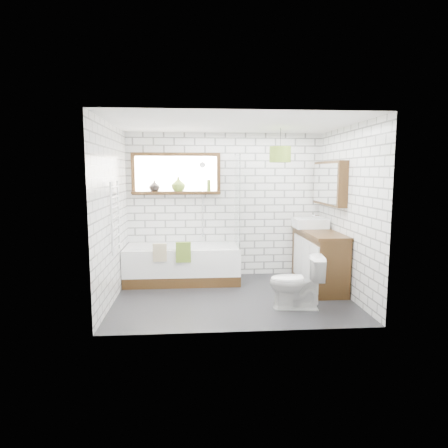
{
  "coord_description": "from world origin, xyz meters",
  "views": [
    {
      "loc": [
        -0.56,
        -5.68,
        1.83
      ],
      "look_at": [
        -0.1,
        0.25,
        1.05
      ],
      "focal_mm": 32.0,
      "sensor_mm": 36.0,
      "label": 1
    }
  ],
  "objects": [
    {
      "name": "towel_radiator",
      "position": [
        -1.66,
        0.0,
        1.2
      ],
      "size": [
        0.06,
        0.52,
        1.0
      ],
      "primitive_type": "cube",
      "color": "white",
      "rests_on": "wall_left"
    },
    {
      "name": "wall_front",
      "position": [
        0.0,
        -1.3,
        1.25
      ],
      "size": [
        3.4,
        0.01,
        2.5
      ],
      "primitive_type": "cube",
      "color": "white",
      "rests_on": "ground"
    },
    {
      "name": "basin",
      "position": [
        1.39,
        0.82,
        0.98
      ],
      "size": [
        0.53,
        0.46,
        0.15
      ],
      "primitive_type": "cube",
      "color": "white",
      "rests_on": "vanity"
    },
    {
      "name": "pendant",
      "position": [
        0.78,
        0.47,
        2.1
      ],
      "size": [
        0.33,
        0.33,
        0.24
      ],
      "primitive_type": "cylinder",
      "color": "olive",
      "rests_on": "ceiling"
    },
    {
      "name": "vase_dark",
      "position": [
        -1.22,
        1.23,
        1.58
      ],
      "size": [
        0.21,
        0.21,
        0.19
      ],
      "primitive_type": "imported",
      "rotation": [
        0.0,
        0.0,
        0.14
      ],
      "color": "black",
      "rests_on": "window"
    },
    {
      "name": "shower_screen",
      "position": [
        0.17,
        0.89,
        1.36
      ],
      "size": [
        0.02,
        0.72,
        1.5
      ],
      "primitive_type": "cube",
      "color": "white",
      "rests_on": "bathtub"
    },
    {
      "name": "shower_riser",
      "position": [
        -0.4,
        1.26,
        1.35
      ],
      "size": [
        0.02,
        0.02,
        1.3
      ],
      "primitive_type": "cylinder",
      "color": "silver",
      "rests_on": "wall_back"
    },
    {
      "name": "mirror_cabinet",
      "position": [
        1.62,
        0.6,
        1.65
      ],
      "size": [
        0.16,
        1.2,
        0.7
      ],
      "primitive_type": "cube",
      "color": "black",
      "rests_on": "wall_right"
    },
    {
      "name": "bottle",
      "position": [
        -0.29,
        1.23,
        1.58
      ],
      "size": [
        0.07,
        0.07,
        0.2
      ],
      "primitive_type": "cylinder",
      "rotation": [
        0.0,
        0.0,
        0.19
      ],
      "color": "olive",
      "rests_on": "window"
    },
    {
      "name": "bathtub",
      "position": [
        -0.75,
        0.89,
        0.3
      ],
      "size": [
        1.88,
        0.83,
        0.61
      ],
      "primitive_type": "cube",
      "color": "white",
      "rests_on": "floor"
    },
    {
      "name": "tap",
      "position": [
        1.55,
        0.82,
        1.03
      ],
      "size": [
        0.04,
        0.04,
        0.16
      ],
      "primitive_type": "cylinder",
      "rotation": [
        0.0,
        0.0,
        0.26
      ],
      "color": "silver",
      "rests_on": "vanity"
    },
    {
      "name": "floor",
      "position": [
        0.0,
        0.0,
        -0.01
      ],
      "size": [
        3.4,
        2.6,
        0.01
      ],
      "primitive_type": "cube",
      "color": "black",
      "rests_on": "ground"
    },
    {
      "name": "window",
      "position": [
        -0.85,
        1.26,
        1.8
      ],
      "size": [
        1.52,
        0.16,
        0.68
      ],
      "primitive_type": "cube",
      "color": "black",
      "rests_on": "wall_back"
    },
    {
      "name": "wall_back",
      "position": [
        0.0,
        1.3,
        1.25
      ],
      "size": [
        3.4,
        0.01,
        2.5
      ],
      "primitive_type": "cube",
      "color": "white",
      "rests_on": "ground"
    },
    {
      "name": "towel_green",
      "position": [
        -0.72,
        0.47,
        0.59
      ],
      "size": [
        0.23,
        0.06,
        0.32
      ],
      "primitive_type": "cube",
      "color": "olive",
      "rests_on": "bathtub"
    },
    {
      "name": "vase_olive",
      "position": [
        -0.81,
        1.23,
        1.6
      ],
      "size": [
        0.24,
        0.24,
        0.25
      ],
      "primitive_type": "imported",
      "rotation": [
        0.0,
        0.0,
        -0.02
      ],
      "color": "olive",
      "rests_on": "window"
    },
    {
      "name": "vanity",
      "position": [
        1.45,
        0.5,
        0.45
      ],
      "size": [
        0.51,
        1.58,
        0.9
      ],
      "primitive_type": "cube",
      "color": "black",
      "rests_on": "floor"
    },
    {
      "name": "wall_left",
      "position": [
        -1.7,
        0.0,
        1.25
      ],
      "size": [
        0.01,
        2.6,
        2.5
      ],
      "primitive_type": "cube",
      "color": "white",
      "rests_on": "ground"
    },
    {
      "name": "wall_right",
      "position": [
        1.7,
        0.0,
        1.25
      ],
      "size": [
        0.01,
        2.6,
        2.5
      ],
      "primitive_type": "cube",
      "color": "white",
      "rests_on": "ground"
    },
    {
      "name": "ceiling",
      "position": [
        0.0,
        0.0,
        2.5
      ],
      "size": [
        3.4,
        2.6,
        0.01
      ],
      "primitive_type": "cube",
      "color": "white",
      "rests_on": "ground"
    },
    {
      "name": "towel_beige",
      "position": [
        -1.09,
        0.47,
        0.59
      ],
      "size": [
        0.22,
        0.05,
        0.28
      ],
      "primitive_type": "cube",
      "color": "tan",
      "rests_on": "bathtub"
    },
    {
      "name": "toilet",
      "position": [
        0.81,
        -0.56,
        0.36
      ],
      "size": [
        0.49,
        0.76,
        0.72
      ],
      "primitive_type": "imported",
      "rotation": [
        0.0,
        0.0,
        -1.7
      ],
      "color": "white",
      "rests_on": "floor"
    }
  ]
}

